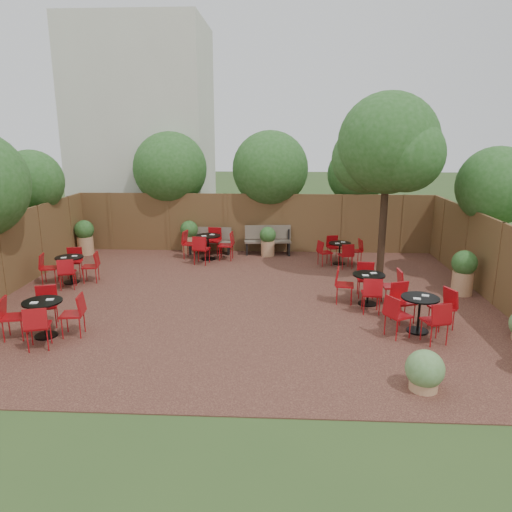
{
  "coord_description": "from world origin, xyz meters",
  "views": [
    {
      "loc": [
        0.89,
        -11.1,
        4.0
      ],
      "look_at": [
        0.28,
        0.5,
        1.0
      ],
      "focal_mm": 33.66,
      "sensor_mm": 36.0,
      "label": 1
    }
  ],
  "objects": [
    {
      "name": "ground",
      "position": [
        0.0,
        0.0,
        0.0
      ],
      "size": [
        80.0,
        80.0,
        0.0
      ],
      "primitive_type": "plane",
      "color": "#354F23",
      "rests_on": "ground"
    },
    {
      "name": "courtyard_paving",
      "position": [
        0.0,
        0.0,
        0.01
      ],
      "size": [
        12.0,
        10.0,
        0.02
      ],
      "primitive_type": "cube",
      "color": "#3D1E19",
      "rests_on": "ground"
    },
    {
      "name": "fence_back",
      "position": [
        0.0,
        5.0,
        1.0
      ],
      "size": [
        12.0,
        0.08,
        2.0
      ],
      "primitive_type": "cube",
      "color": "brown",
      "rests_on": "ground"
    },
    {
      "name": "fence_left",
      "position": [
        -6.0,
        0.0,
        1.0
      ],
      "size": [
        0.08,
        10.0,
        2.0
      ],
      "primitive_type": "cube",
      "color": "brown",
      "rests_on": "ground"
    },
    {
      "name": "fence_right",
      "position": [
        6.0,
        0.0,
        1.0
      ],
      "size": [
        0.08,
        10.0,
        2.0
      ],
      "primitive_type": "cube",
      "color": "brown",
      "rests_on": "ground"
    },
    {
      "name": "neighbour_building",
      "position": [
        -4.5,
        8.0,
        4.0
      ],
      "size": [
        5.0,
        4.0,
        8.0
      ],
      "primitive_type": "cube",
      "color": "beige",
      "rests_on": "ground"
    },
    {
      "name": "overhang_foliage",
      "position": [
        -2.31,
        2.72,
        2.73
      ],
      "size": [
        15.54,
        10.67,
        2.66
      ],
      "color": "#23521A",
      "rests_on": "ground"
    },
    {
      "name": "courtyard_tree",
      "position": [
        3.7,
        2.09,
        3.57
      ],
      "size": [
        2.82,
        2.72,
        5.05
      ],
      "rotation": [
        0.0,
        0.0,
        -0.33
      ],
      "color": "black",
      "rests_on": "courtyard_paving"
    },
    {
      "name": "park_bench_left",
      "position": [
        -1.49,
        4.62,
        0.47
      ],
      "size": [
        1.43,
        0.5,
        0.88
      ],
      "rotation": [
        0.0,
        0.0,
        -0.04
      ],
      "color": "brown",
      "rests_on": "courtyard_paving"
    },
    {
      "name": "park_bench_right",
      "position": [
        0.46,
        4.63,
        0.51
      ],
      "size": [
        1.58,
        0.64,
        0.96
      ],
      "rotation": [
        0.0,
        0.0,
        0.09
      ],
      "color": "brown",
      "rests_on": "courtyard_paving"
    },
    {
      "name": "bistro_tables",
      "position": [
        -0.21,
        0.63,
        0.45
      ],
      "size": [
        10.1,
        7.81,
        0.91
      ],
      "color": "black",
      "rests_on": "courtyard_paving"
    },
    {
      "name": "planters",
      "position": [
        -0.61,
        3.38,
        0.62
      ],
      "size": [
        11.76,
        4.62,
        1.16
      ],
      "color": "tan",
      "rests_on": "courtyard_paving"
    },
    {
      "name": "low_shrubs",
      "position": [
        4.76,
        -3.29,
        0.35
      ],
      "size": [
        3.1,
        2.61,
        0.74
      ],
      "color": "tan",
      "rests_on": "courtyard_paving"
    }
  ]
}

